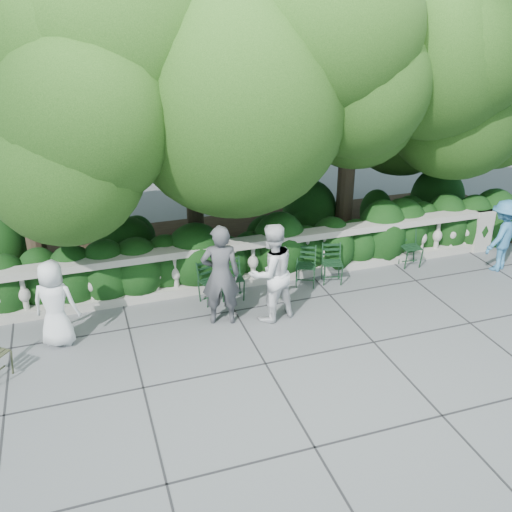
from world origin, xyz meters
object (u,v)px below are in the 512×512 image
object	(u,v)px
chair_weathered	(5,380)
person_casual_man	(271,273)
chair_f	(332,285)
chair_e	(412,268)
person_businessman	(55,304)
chair_c	(305,288)
person_woman_grey	(221,275)
chair_b	(235,302)
person_older_blue	(502,236)
chair_d	(216,305)

from	to	relation	value
chair_weathered	person_casual_man	bearing A→B (deg)	-44.52
chair_f	chair_e	bearing A→B (deg)	20.82
chair_e	person_businessman	bearing A→B (deg)	-169.92
chair_e	chair_c	bearing A→B (deg)	-172.27
person_woman_grey	person_casual_man	size ratio (longest dim) A/B	1.02
chair_f	person_businessman	bearing A→B (deg)	-159.18
chair_b	chair_e	size ratio (longest dim) A/B	1.00
person_woman_grey	person_older_blue	bearing A→B (deg)	-163.83
person_businessman	person_woman_grey	size ratio (longest dim) A/B	0.82
chair_d	person_older_blue	xyz separation A→B (m)	(6.27, -0.40, 0.79)
chair_weathered	person_businessman	bearing A→B (deg)	-6.63
chair_b	chair_e	xyz separation A→B (m)	(4.14, 0.20, 0.00)
chair_b	chair_d	size ratio (longest dim) A/B	1.00
chair_d	person_woman_grey	distance (m)	1.14
chair_weathered	person_woman_grey	bearing A→B (deg)	-40.73
chair_weathered	chair_c	bearing A→B (deg)	-37.08
chair_f	person_woman_grey	bearing A→B (deg)	-149.68
person_older_blue	chair_e	bearing A→B (deg)	-42.65
chair_b	person_older_blue	world-z (taller)	person_older_blue
chair_c	person_businessman	world-z (taller)	person_businessman
chair_weathered	chair_d	bearing A→B (deg)	-31.84
chair_weathered	person_businessman	world-z (taller)	person_businessman
chair_weathered	person_casual_man	size ratio (longest dim) A/B	0.45
chair_f	chair_weathered	size ratio (longest dim) A/B	1.00
chair_c	person_businessman	xyz separation A→B (m)	(-4.81, -0.51, 0.78)
person_businessman	chair_b	bearing A→B (deg)	-151.53
chair_f	person_woman_grey	world-z (taller)	person_woman_grey
chair_c	person_businessman	bearing A→B (deg)	-148.53
chair_b	chair_weathered	distance (m)	4.33
chair_c	person_casual_man	size ratio (longest dim) A/B	0.45
person_casual_man	chair_e	bearing A→B (deg)	-178.69
chair_weathered	person_woman_grey	xyz separation A→B (m)	(3.71, 0.63, 0.96)
chair_b	chair_c	world-z (taller)	same
chair_c	person_woman_grey	bearing A→B (deg)	-134.71
person_businessman	person_woman_grey	bearing A→B (deg)	-162.86
chair_c	person_older_blue	bearing A→B (deg)	19.06
person_casual_man	chair_b	bearing A→B (deg)	-72.34
chair_b	person_woman_grey	size ratio (longest dim) A/B	0.44
chair_d	person_casual_man	size ratio (longest dim) A/B	0.45
chair_e	chair_b	bearing A→B (deg)	-171.94
person_casual_man	chair_d	bearing A→B (deg)	-56.00
chair_d	person_casual_man	xyz separation A→B (m)	(0.86, -0.79, 0.94)
chair_c	chair_d	xyz separation A→B (m)	(-1.92, -0.08, 0.00)
chair_b	chair_d	xyz separation A→B (m)	(-0.39, 0.01, 0.00)
chair_c	chair_d	distance (m)	1.92
chair_c	chair_d	bearing A→B (deg)	-152.16
chair_weathered	person_woman_grey	world-z (taller)	person_woman_grey
chair_b	person_older_blue	size ratio (longest dim) A/B	0.53
chair_f	chair_b	bearing A→B (deg)	-163.13
chair_d	chair_f	distance (m)	2.51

